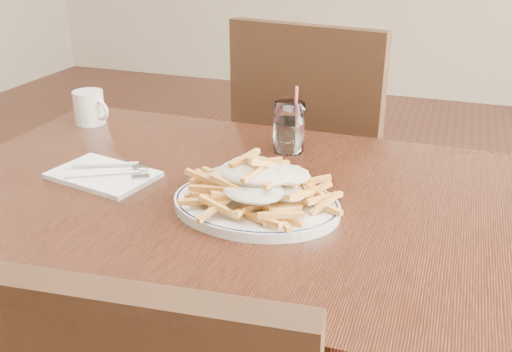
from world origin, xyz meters
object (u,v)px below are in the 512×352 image
at_px(loaded_fries, 256,179).
at_px(water_glass, 289,130).
at_px(fries_plate, 256,204).
at_px(chair_far, 317,159).
at_px(table, 219,220).
at_px(coffee_mug, 90,108).

bearing_deg(loaded_fries, water_glass, 95.40).
bearing_deg(loaded_fries, fries_plate, 0.00).
height_order(chair_far, water_glass, chair_far).
relative_size(fries_plate, loaded_fries, 1.30).
bearing_deg(water_glass, chair_far, 93.43).
bearing_deg(loaded_fries, table, 147.20).
relative_size(loaded_fries, water_glass, 1.73).
xyz_separation_m(loaded_fries, water_glass, (-0.03, 0.31, -0.01)).
distance_m(fries_plate, water_glass, 0.32).
distance_m(table, water_glass, 0.29).
distance_m(chair_far, water_glass, 0.47).
relative_size(water_glass, coffee_mug, 1.43).
relative_size(table, water_glass, 7.48).
distance_m(water_glass, coffee_mug, 0.56).
xyz_separation_m(fries_plate, coffee_mug, (-0.59, 0.33, 0.03)).
height_order(fries_plate, loaded_fries, loaded_fries).
height_order(loaded_fries, coffee_mug, loaded_fries).
relative_size(table, coffee_mug, 10.67).
xyz_separation_m(fries_plate, water_glass, (-0.03, 0.31, 0.04)).
xyz_separation_m(chair_far, fries_plate, (0.05, -0.72, 0.19)).
height_order(table, water_glass, water_glass).
height_order(table, coffee_mug, coffee_mug).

